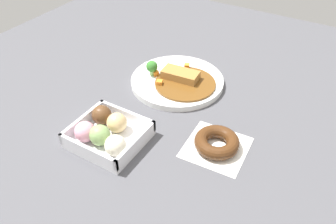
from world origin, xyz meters
The scene contains 4 objects.
ground_plane centered at (0.00, 0.00, 0.00)m, with size 1.60×1.60×0.00m, color #4C4C51.
curry_plate centered at (-0.05, 0.13, 0.01)m, with size 0.28×0.28×0.07m.
donut_box centered at (-0.08, -0.17, 0.03)m, with size 0.17×0.16×0.06m.
chocolate_ring_donut centered at (0.17, -0.05, 0.02)m, with size 0.15×0.15×0.03m.
Camera 1 is at (0.36, -0.61, 0.58)m, focal length 36.11 mm.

